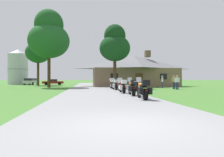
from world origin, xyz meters
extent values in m
plane|color=#42752D|center=(0.00, 20.00, 0.00)|extent=(500.00, 500.00, 0.00)
cube|color=gray|center=(0.00, 18.00, 0.03)|extent=(6.40, 80.00, 0.06)
cylinder|color=black|center=(2.19, 7.47, 0.38)|extent=(0.11, 0.64, 0.64)
cylinder|color=black|center=(2.18, 6.03, 0.38)|extent=(0.16, 0.64, 0.64)
cube|color=silver|center=(2.18, 6.73, 0.44)|extent=(0.26, 0.56, 0.30)
ellipsoid|color=orange|center=(2.18, 6.99, 0.89)|extent=(0.30, 0.52, 0.26)
cube|color=black|center=(2.18, 6.53, 0.80)|extent=(0.28, 0.52, 0.10)
cylinder|color=silver|center=(2.19, 7.43, 1.08)|extent=(0.66, 0.03, 0.03)
cylinder|color=silver|center=(2.19, 7.47, 0.74)|extent=(0.06, 0.24, 0.73)
cube|color=#B2BCC6|center=(2.19, 7.53, 1.22)|extent=(0.32, 0.11, 0.27)
sphere|color=silver|center=(2.19, 7.43, 0.94)|extent=(0.11, 0.11, 0.11)
cube|color=black|center=(2.18, 5.98, 1.02)|extent=(0.40, 0.36, 0.32)
cube|color=red|center=(2.18, 5.81, 0.60)|extent=(0.14, 0.03, 0.06)
cylinder|color=silver|center=(2.32, 6.35, 0.28)|extent=(0.07, 0.55, 0.07)
cube|color=black|center=(1.92, 6.08, 0.56)|extent=(0.20, 0.40, 0.36)
cube|color=black|center=(2.44, 6.08, 0.56)|extent=(0.20, 0.40, 0.36)
cylinder|color=black|center=(2.19, 10.25, 0.38)|extent=(0.13, 0.64, 0.64)
cylinder|color=black|center=(2.15, 8.81, 0.38)|extent=(0.17, 0.64, 0.64)
cube|color=silver|center=(2.17, 9.51, 0.44)|extent=(0.27, 0.57, 0.30)
ellipsoid|color=orange|center=(2.18, 9.77, 0.89)|extent=(0.31, 0.53, 0.26)
cube|color=black|center=(2.16, 9.31, 0.80)|extent=(0.29, 0.53, 0.10)
cylinder|color=silver|center=(2.19, 10.21, 1.08)|extent=(0.66, 0.05, 0.03)
cylinder|color=silver|center=(2.19, 10.25, 0.74)|extent=(0.07, 0.24, 0.73)
cube|color=#B2BCC6|center=(2.19, 10.31, 1.22)|extent=(0.32, 0.12, 0.27)
sphere|color=silver|center=(2.19, 10.21, 0.94)|extent=(0.11, 0.11, 0.11)
cube|color=black|center=(2.15, 8.76, 1.02)|extent=(0.41, 0.37, 0.32)
cube|color=red|center=(2.15, 8.59, 0.60)|extent=(0.14, 0.03, 0.06)
cylinder|color=silver|center=(2.30, 9.13, 0.28)|extent=(0.08, 0.55, 0.07)
cube|color=black|center=(1.89, 8.87, 0.56)|extent=(0.21, 0.40, 0.36)
cube|color=black|center=(2.41, 8.86, 0.56)|extent=(0.21, 0.40, 0.36)
cylinder|color=black|center=(1.91, 12.89, 0.38)|extent=(0.13, 0.64, 0.64)
cylinder|color=black|center=(1.94, 11.45, 0.38)|extent=(0.17, 0.64, 0.64)
cube|color=silver|center=(1.93, 12.15, 0.44)|extent=(0.27, 0.57, 0.30)
ellipsoid|color=maroon|center=(1.92, 12.41, 0.89)|extent=(0.31, 0.53, 0.26)
cube|color=black|center=(1.93, 11.95, 0.80)|extent=(0.29, 0.53, 0.10)
cylinder|color=silver|center=(1.91, 12.85, 1.08)|extent=(0.66, 0.05, 0.03)
cylinder|color=silver|center=(1.91, 12.89, 0.74)|extent=(0.07, 0.24, 0.73)
cube|color=#B2BCC6|center=(1.91, 12.95, 1.22)|extent=(0.32, 0.12, 0.27)
sphere|color=silver|center=(1.91, 12.85, 0.94)|extent=(0.11, 0.11, 0.11)
cube|color=silver|center=(1.95, 11.40, 1.02)|extent=(0.41, 0.37, 0.32)
cube|color=red|center=(1.95, 11.23, 0.60)|extent=(0.14, 0.03, 0.06)
cylinder|color=silver|center=(2.08, 11.77, 0.28)|extent=(0.08, 0.55, 0.07)
cube|color=silver|center=(1.68, 11.49, 0.56)|extent=(0.21, 0.40, 0.36)
cube|color=silver|center=(2.20, 11.50, 0.56)|extent=(0.21, 0.40, 0.36)
cylinder|color=black|center=(2.17, 15.54, 0.38)|extent=(0.14, 0.64, 0.64)
cylinder|color=black|center=(2.12, 14.11, 0.38)|extent=(0.18, 0.65, 0.64)
cube|color=silver|center=(2.14, 14.80, 0.44)|extent=(0.28, 0.57, 0.30)
ellipsoid|color=black|center=(2.15, 15.06, 0.89)|extent=(0.32, 0.53, 0.26)
cube|color=black|center=(2.14, 14.60, 0.80)|extent=(0.30, 0.53, 0.10)
cylinder|color=silver|center=(2.17, 15.50, 1.08)|extent=(0.66, 0.06, 0.03)
cylinder|color=silver|center=(2.17, 15.54, 0.74)|extent=(0.07, 0.24, 0.73)
cube|color=#B2BCC6|center=(2.18, 15.60, 1.22)|extent=(0.32, 0.12, 0.27)
sphere|color=silver|center=(2.17, 15.50, 0.94)|extent=(0.11, 0.11, 0.11)
cube|color=silver|center=(2.11, 14.06, 1.02)|extent=(0.41, 0.38, 0.32)
cube|color=red|center=(2.11, 13.89, 0.60)|extent=(0.14, 0.04, 0.06)
cylinder|color=silver|center=(2.27, 14.42, 0.28)|extent=(0.09, 0.55, 0.07)
cylinder|color=black|center=(1.91, 18.07, 0.38)|extent=(0.18, 0.65, 0.64)
cylinder|color=black|center=(2.06, 16.64, 0.38)|extent=(0.22, 0.65, 0.64)
cube|color=silver|center=(1.98, 17.33, 0.44)|extent=(0.32, 0.58, 0.30)
ellipsoid|color=#195B33|center=(1.96, 17.59, 0.89)|extent=(0.35, 0.55, 0.26)
cube|color=black|center=(2.00, 17.13, 0.80)|extent=(0.33, 0.55, 0.10)
cylinder|color=silver|center=(1.91, 18.03, 1.08)|extent=(0.66, 0.10, 0.03)
cylinder|color=silver|center=(1.91, 18.07, 0.74)|extent=(0.08, 0.24, 0.73)
cube|color=#B2BCC6|center=(1.90, 18.13, 1.22)|extent=(0.33, 0.14, 0.27)
sphere|color=silver|center=(1.91, 18.03, 0.94)|extent=(0.11, 0.11, 0.11)
cube|color=#B7B7BC|center=(2.06, 16.59, 1.02)|extent=(0.44, 0.40, 0.32)
cube|color=red|center=(2.08, 16.42, 0.60)|extent=(0.14, 0.04, 0.06)
cylinder|color=silver|center=(2.16, 16.97, 0.28)|extent=(0.13, 0.55, 0.07)
cube|color=#B7B7BC|center=(1.79, 16.66, 0.56)|extent=(0.24, 0.42, 0.36)
cube|color=#B7B7BC|center=(2.31, 16.71, 0.56)|extent=(0.24, 0.42, 0.36)
cylinder|color=black|center=(1.91, 20.70, 0.38)|extent=(0.13, 0.64, 0.64)
cylinder|color=black|center=(1.95, 19.26, 0.38)|extent=(0.17, 0.64, 0.64)
cube|color=silver|center=(1.93, 19.96, 0.44)|extent=(0.27, 0.57, 0.30)
ellipsoid|color=maroon|center=(1.93, 20.22, 0.89)|extent=(0.31, 0.53, 0.26)
cube|color=black|center=(1.94, 19.76, 0.80)|extent=(0.29, 0.53, 0.10)
cylinder|color=silver|center=(1.91, 20.66, 1.08)|extent=(0.66, 0.05, 0.03)
cylinder|color=silver|center=(1.91, 20.70, 0.74)|extent=(0.07, 0.24, 0.73)
cube|color=#B2BCC6|center=(1.91, 20.76, 1.22)|extent=(0.32, 0.12, 0.27)
sphere|color=silver|center=(1.91, 20.66, 0.94)|extent=(0.11, 0.11, 0.11)
cube|color=silver|center=(1.95, 19.21, 1.02)|extent=(0.41, 0.37, 0.32)
cube|color=red|center=(1.96, 19.04, 0.60)|extent=(0.14, 0.03, 0.06)
cylinder|color=silver|center=(2.08, 19.58, 0.28)|extent=(0.08, 0.55, 0.07)
cube|color=brown|center=(6.79, 29.04, 1.48)|extent=(13.59, 7.68, 2.96)
pyramid|color=slate|center=(6.79, 29.04, 4.08)|extent=(14.41, 8.15, 2.25)
cube|color=brown|center=(9.24, 29.04, 5.56)|extent=(0.90, 0.90, 1.10)
cube|color=#472D19|center=(6.79, 25.17, 1.05)|extent=(1.10, 0.08, 2.10)
cube|color=black|center=(2.99, 25.17, 1.63)|extent=(1.10, 0.06, 0.90)
cube|color=black|center=(10.60, 25.17, 1.63)|extent=(1.10, 0.06, 0.90)
cylinder|color=navy|center=(9.05, 21.59, 0.43)|extent=(0.14, 0.14, 0.86)
cylinder|color=navy|center=(8.98, 21.42, 0.43)|extent=(0.14, 0.14, 0.86)
cube|color=silver|center=(9.02, 21.51, 1.14)|extent=(0.35, 0.42, 0.56)
cylinder|color=silver|center=(9.11, 21.72, 1.12)|extent=(0.09, 0.09, 0.58)
cylinder|color=silver|center=(8.93, 21.30, 1.12)|extent=(0.09, 0.09, 0.58)
sphere|color=tan|center=(9.02, 21.51, 1.56)|extent=(0.21, 0.21, 0.21)
cylinder|color=#B2AD99|center=(9.02, 21.51, 1.66)|extent=(0.22, 0.22, 0.05)
cylinder|color=navy|center=(9.44, 18.94, 0.43)|extent=(0.14, 0.14, 0.86)
cylinder|color=navy|center=(9.62, 18.96, 0.43)|extent=(0.14, 0.14, 0.86)
cube|color=tan|center=(9.53, 18.95, 1.14)|extent=(0.38, 0.26, 0.56)
cylinder|color=tan|center=(9.30, 18.93, 1.12)|extent=(0.09, 0.09, 0.58)
cylinder|color=tan|center=(9.76, 18.98, 1.12)|extent=(0.09, 0.09, 0.58)
sphere|color=tan|center=(9.53, 18.95, 1.56)|extent=(0.21, 0.21, 0.21)
cylinder|color=#B2AD99|center=(9.53, 18.95, 1.66)|extent=(0.22, 0.22, 0.05)
cylinder|color=navy|center=(9.52, 17.80, 0.43)|extent=(0.14, 0.14, 0.86)
cylinder|color=navy|center=(9.38, 17.91, 0.43)|extent=(0.14, 0.14, 0.86)
cube|color=silver|center=(9.45, 17.86, 1.14)|extent=(0.42, 0.39, 0.56)
cylinder|color=silver|center=(9.63, 17.72, 1.12)|extent=(0.09, 0.09, 0.58)
cylinder|color=silver|center=(9.27, 18.00, 1.12)|extent=(0.09, 0.09, 0.58)
sphere|color=tan|center=(9.45, 17.86, 1.56)|extent=(0.21, 0.21, 0.21)
cylinder|color=#422D19|center=(-10.36, 35.48, 2.50)|extent=(0.44, 0.44, 5.01)
ellipsoid|color=#194C1E|center=(-10.36, 35.48, 6.30)|extent=(4.69, 4.69, 3.99)
ellipsoid|color=#16441B|center=(-10.36, 35.48, 8.17)|extent=(3.28, 3.28, 3.52)
cylinder|color=#422D19|center=(-6.57, 25.67, 2.59)|extent=(0.44, 0.44, 5.17)
ellipsoid|color=#1E5623|center=(-6.57, 25.67, 6.80)|extent=(5.93, 5.93, 5.04)
ellipsoid|color=#1B4E20|center=(-6.57, 25.67, 9.17)|extent=(4.15, 4.15, 4.44)
cylinder|color=#422D19|center=(2.71, 22.68, 2.15)|extent=(0.44, 0.44, 4.30)
ellipsoid|color=#143D19|center=(2.71, 22.68, 5.46)|extent=(4.21, 4.21, 3.58)
ellipsoid|color=#123716|center=(2.71, 22.68, 7.14)|extent=(2.95, 2.95, 3.16)
cylinder|color=#B2B7BC|center=(-16.92, 44.54, 3.49)|extent=(4.37, 4.37, 6.99)
cone|color=#999EA3|center=(-16.92, 44.54, 7.53)|extent=(4.46, 4.46, 1.09)
cylinder|color=gray|center=(-16.92, 44.54, 3.49)|extent=(4.50, 4.50, 0.15)
cube|color=#ADAFB7|center=(-12.93, 40.44, 0.62)|extent=(2.30, 4.76, 0.60)
cube|color=black|center=(-12.95, 40.24, 1.16)|extent=(1.94, 3.37, 0.48)
cylinder|color=black|center=(-13.63, 41.95, 0.32)|extent=(0.28, 0.66, 0.64)
cylinder|color=black|center=(-11.95, 41.77, 0.32)|extent=(0.28, 0.66, 0.64)
cylinder|color=black|center=(-13.92, 39.11, 0.32)|extent=(0.28, 0.66, 0.64)
cylinder|color=black|center=(-12.23, 38.94, 0.32)|extent=(0.28, 0.66, 0.64)
cube|color=maroon|center=(-8.02, 38.37, 0.55)|extent=(4.37, 2.28, 0.46)
cube|color=black|center=(-8.12, 38.36, 0.99)|extent=(2.05, 1.81, 0.42)
cylinder|color=black|center=(-9.23, 37.39, 0.32)|extent=(0.66, 0.29, 0.64)
cylinder|color=black|center=(-9.41, 39.07, 0.32)|extent=(0.66, 0.29, 0.64)
cylinder|color=black|center=(-6.64, 37.67, 0.32)|extent=(0.66, 0.29, 0.64)
cylinder|color=black|center=(-6.82, 39.35, 0.32)|extent=(0.66, 0.29, 0.64)
camera|label=1|loc=(-1.05, -5.07, 1.23)|focal=32.88mm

